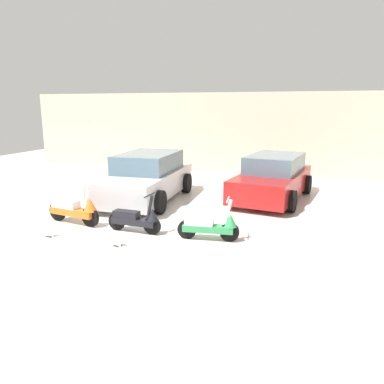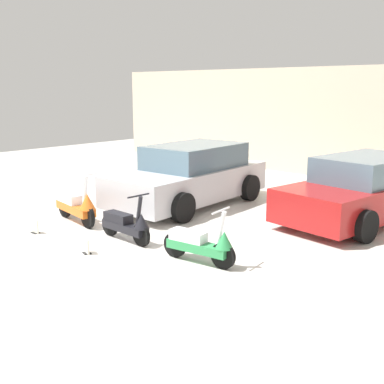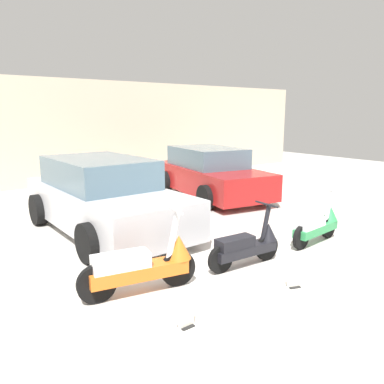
{
  "view_description": "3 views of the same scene",
  "coord_description": "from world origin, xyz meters",
  "px_view_note": "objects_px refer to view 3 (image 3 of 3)",
  "views": [
    {
      "loc": [
        3.47,
        -6.93,
        2.87
      ],
      "look_at": [
        0.45,
        2.07,
        0.66
      ],
      "focal_mm": 35.0,
      "sensor_mm": 36.0,
      "label": 1
    },
    {
      "loc": [
        6.22,
        -5.02,
        2.77
      ],
      "look_at": [
        -0.25,
        2.1,
        0.68
      ],
      "focal_mm": 45.0,
      "sensor_mm": 36.0,
      "label": 2
    },
    {
      "loc": [
        -4.13,
        -3.5,
        2.27
      ],
      "look_at": [
        -0.43,
        1.82,
        0.92
      ],
      "focal_mm": 35.0,
      "sensor_mm": 36.0,
      "label": 3
    }
  ],
  "objects_px": {
    "car_rear_center": "(210,173)",
    "scooter_front_left": "(144,264)",
    "placard_near_left_scooter": "(186,317)",
    "scooter_front_center": "(318,224)",
    "car_rear_left": "(104,197)",
    "scooter_front_right": "(248,245)",
    "placard_near_right_scooter": "(294,279)"
  },
  "relations": [
    {
      "from": "scooter_front_left",
      "to": "car_rear_left",
      "type": "relative_size",
      "value": 0.36
    },
    {
      "from": "scooter_front_center",
      "to": "placard_near_left_scooter",
      "type": "bearing_deg",
      "value": -172.37
    },
    {
      "from": "scooter_front_left",
      "to": "car_rear_center",
      "type": "height_order",
      "value": "car_rear_center"
    },
    {
      "from": "scooter_front_right",
      "to": "car_rear_left",
      "type": "relative_size",
      "value": 0.31
    },
    {
      "from": "scooter_front_center",
      "to": "car_rear_center",
      "type": "distance_m",
      "value": 4.32
    },
    {
      "from": "car_rear_center",
      "to": "placard_near_left_scooter",
      "type": "bearing_deg",
      "value": -32.01
    },
    {
      "from": "scooter_front_left",
      "to": "scooter_front_center",
      "type": "relative_size",
      "value": 1.15
    },
    {
      "from": "scooter_front_right",
      "to": "car_rear_center",
      "type": "xyz_separation_m",
      "value": [
        2.57,
        4.29,
        0.32
      ]
    },
    {
      "from": "car_rear_left",
      "to": "placard_near_left_scooter",
      "type": "distance_m",
      "value": 3.89
    },
    {
      "from": "scooter_front_left",
      "to": "placard_near_left_scooter",
      "type": "height_order",
      "value": "scooter_front_left"
    },
    {
      "from": "car_rear_left",
      "to": "placard_near_left_scooter",
      "type": "xyz_separation_m",
      "value": [
        -0.61,
        -3.8,
        -0.57
      ]
    },
    {
      "from": "car_rear_left",
      "to": "placard_near_right_scooter",
      "type": "relative_size",
      "value": 16.61
    },
    {
      "from": "scooter_front_left",
      "to": "placard_near_right_scooter",
      "type": "xyz_separation_m",
      "value": [
        1.72,
        -1.0,
        -0.27
      ]
    },
    {
      "from": "car_rear_center",
      "to": "scooter_front_left",
      "type": "bearing_deg",
      "value": -37.92
    },
    {
      "from": "placard_near_left_scooter",
      "to": "placard_near_right_scooter",
      "type": "xyz_separation_m",
      "value": [
        1.72,
        -0.03,
        0.0
      ]
    },
    {
      "from": "car_rear_left",
      "to": "placard_near_right_scooter",
      "type": "height_order",
      "value": "car_rear_left"
    },
    {
      "from": "scooter_front_center",
      "to": "placard_near_right_scooter",
      "type": "height_order",
      "value": "scooter_front_center"
    },
    {
      "from": "scooter_front_right",
      "to": "placard_near_left_scooter",
      "type": "relative_size",
      "value": 5.14
    },
    {
      "from": "scooter_front_left",
      "to": "scooter_front_right",
      "type": "height_order",
      "value": "scooter_front_left"
    },
    {
      "from": "scooter_front_left",
      "to": "scooter_front_center",
      "type": "distance_m",
      "value": 3.47
    },
    {
      "from": "scooter_front_left",
      "to": "placard_near_left_scooter",
      "type": "xyz_separation_m",
      "value": [
        -0.0,
        -0.97,
        -0.27
      ]
    },
    {
      "from": "scooter_front_center",
      "to": "placard_near_right_scooter",
      "type": "xyz_separation_m",
      "value": [
        -1.76,
        -0.96,
        -0.22
      ]
    },
    {
      "from": "scooter_front_center",
      "to": "car_rear_center",
      "type": "height_order",
      "value": "car_rear_center"
    },
    {
      "from": "car_rear_left",
      "to": "placard_near_left_scooter",
      "type": "height_order",
      "value": "car_rear_left"
    },
    {
      "from": "scooter_front_right",
      "to": "scooter_front_center",
      "type": "bearing_deg",
      "value": 3.78
    },
    {
      "from": "car_rear_left",
      "to": "placard_near_left_scooter",
      "type": "relative_size",
      "value": 16.61
    },
    {
      "from": "scooter_front_right",
      "to": "scooter_front_center",
      "type": "relative_size",
      "value": 0.99
    },
    {
      "from": "scooter_front_right",
      "to": "scooter_front_center",
      "type": "distance_m",
      "value": 1.76
    },
    {
      "from": "scooter_front_left",
      "to": "car_rear_center",
      "type": "bearing_deg",
      "value": 53.22
    },
    {
      "from": "car_rear_center",
      "to": "placard_near_left_scooter",
      "type": "xyz_separation_m",
      "value": [
        -4.29,
        -5.16,
        -0.54
      ]
    },
    {
      "from": "scooter_front_center",
      "to": "placard_near_left_scooter",
      "type": "xyz_separation_m",
      "value": [
        -3.48,
        -0.93,
        -0.22
      ]
    },
    {
      "from": "car_rear_left",
      "to": "car_rear_center",
      "type": "xyz_separation_m",
      "value": [
        3.68,
        1.37,
        -0.03
      ]
    }
  ]
}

